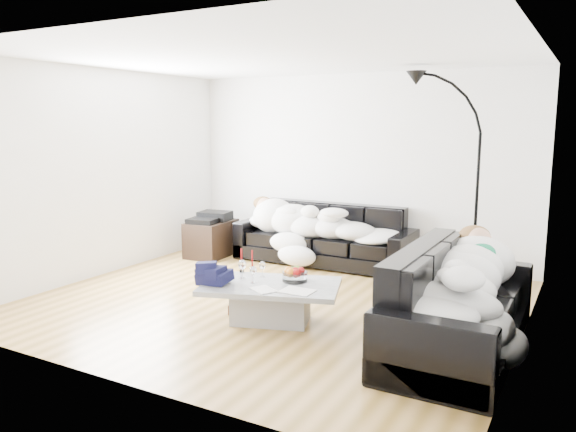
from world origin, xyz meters
The scene contains 24 objects.
ground centered at (0.00, 0.00, 0.00)m, with size 5.00×5.00×0.00m, color olive.
wall_back centered at (0.00, 2.25, 1.30)m, with size 5.00×0.02×2.60m, color silver.
wall_left centered at (-2.50, 0.00, 1.30)m, with size 0.02×4.50×2.60m, color silver.
wall_right centered at (2.50, 0.00, 1.30)m, with size 0.02×4.50×2.60m, color silver.
ceiling centered at (0.00, 0.00, 2.60)m, with size 5.00×5.00×0.00m, color white.
sofa_back centered at (-0.27, 1.79, 0.40)m, with size 2.46×0.85×0.80m, color black.
sofa_right centered at (2.04, -0.36, 0.44)m, with size 2.16×0.92×0.87m, color black.
sleeper_back centered at (-0.27, 1.74, 0.63)m, with size 2.08×0.72×0.42m, color white, non-canonical shape.
sleeper_right centered at (2.04, -0.36, 0.65)m, with size 1.85×0.78×0.45m, color white, non-canonical shape.
teal_cushion centered at (1.98, 0.31, 0.72)m, with size 0.36×0.30×0.20m, color #0F6D44.
coffee_table centered at (0.29, -0.57, 0.19)m, with size 1.32×0.77×0.38m, color #939699.
fruit_bowl centered at (0.46, -0.39, 0.46)m, with size 0.25×0.25×0.15m, color white.
wine_glass_a centered at (0.09, -0.40, 0.46)m, with size 0.07×0.07×0.16m, color white.
wine_glass_b centered at (-0.05, -0.56, 0.48)m, with size 0.08×0.08×0.19m, color white.
wine_glass_c centered at (0.13, -0.63, 0.47)m, with size 0.07×0.07×0.16m, color white.
candle_left centered at (-0.19, -0.35, 0.51)m, with size 0.05×0.05×0.25m, color maroon.
candle_right centered at (-0.12, -0.26, 0.49)m, with size 0.04×0.04×0.22m, color maroon.
newspaper_a centered at (0.64, -0.67, 0.39)m, with size 0.30×0.23×0.01m, color silver.
newspaper_b centered at (0.34, -0.78, 0.39)m, with size 0.25×0.18×0.01m, color silver.
navy_jacket centered at (-0.20, -0.84, 0.54)m, with size 0.32×0.27×0.16m, color black, non-canonical shape.
shoes centered at (0.01, -0.46, 0.06)m, with size 0.49×0.36×0.11m, color #472311, non-canonical shape.
av_cabinet centered at (-1.88, 1.39, 0.26)m, with size 0.51×0.75×0.51m, color black.
stereo centered at (-1.88, 1.39, 0.58)m, with size 0.44×0.34×0.13m, color black.
floor_lamp centered at (1.78, 1.58, 1.11)m, with size 0.81×0.32×2.22m, color black, non-canonical shape.
Camera 1 is at (2.98, -5.09, 1.92)m, focal length 35.00 mm.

